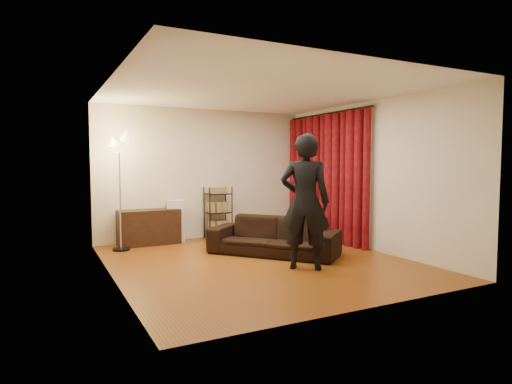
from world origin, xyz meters
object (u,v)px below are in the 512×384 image
sofa (274,236)px  storage_boxes (176,221)px  person (305,202)px  media_cabinet (149,227)px  wire_shelf (218,213)px  floor_lamp (120,193)px

sofa → storage_boxes: size_ratio=2.60×
person → media_cabinet: bearing=-22.9°
wire_shelf → media_cabinet: bearing=-164.9°
person → floor_lamp: size_ratio=0.97×
person → media_cabinet: size_ratio=1.73×
storage_boxes → floor_lamp: 1.34m
wire_shelf → storage_boxes: bearing=-166.2°
person → media_cabinet: 3.43m
sofa → media_cabinet: (-1.72, 1.87, 0.02)m
sofa → floor_lamp: 2.87m
storage_boxes → floor_lamp: (-1.13, -0.35, 0.62)m
sofa → wire_shelf: size_ratio=2.03×
media_cabinet → storage_boxes: 0.56m
sofa → person: person is taller
media_cabinet → floor_lamp: 0.96m
sofa → person: (-0.08, -1.07, 0.69)m
floor_lamp → media_cabinet: bearing=28.1°
person → wire_shelf: 3.03m
media_cabinet → storage_boxes: (0.55, 0.04, 0.08)m
storage_boxes → media_cabinet: bearing=-175.8°
wire_shelf → floor_lamp: (-2.04, -0.36, 0.50)m
person → storage_boxes: bearing=-32.0°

